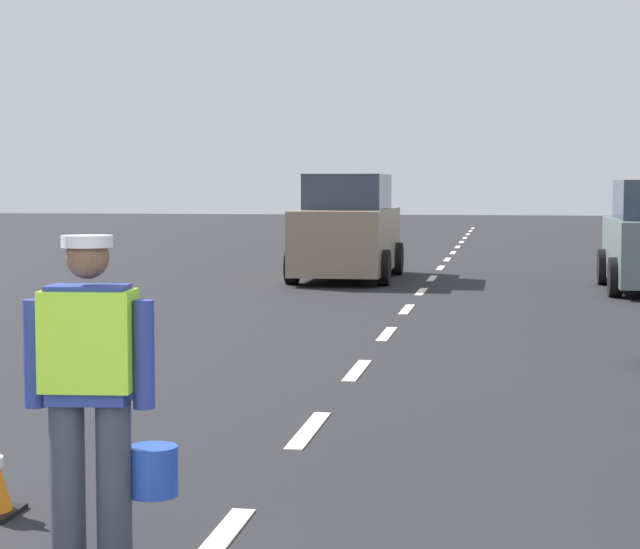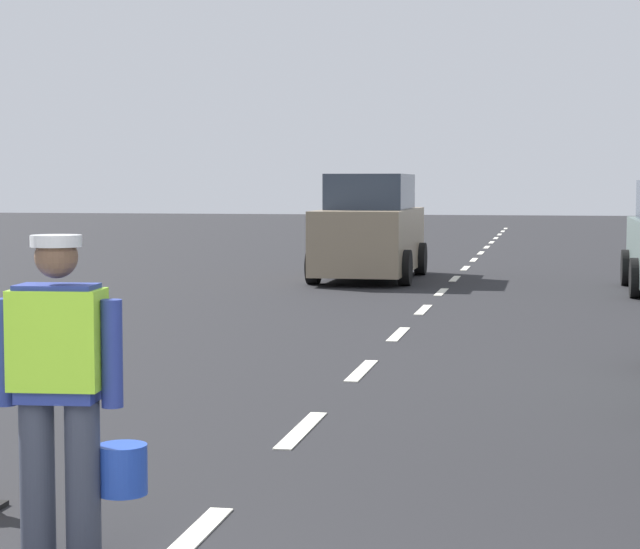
{
  "view_description": "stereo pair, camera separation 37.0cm",
  "coord_description": "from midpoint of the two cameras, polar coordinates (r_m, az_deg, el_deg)",
  "views": [
    {
      "loc": [
        1.53,
        -3.34,
        1.93
      ],
      "look_at": [
        -0.17,
        7.32,
        1.1
      ],
      "focal_mm": 66.82,
      "sensor_mm": 36.0,
      "label": 1
    },
    {
      "loc": [
        1.89,
        -3.28,
        1.93
      ],
      "look_at": [
        -0.17,
        7.32,
        1.1
      ],
      "focal_mm": 66.82,
      "sensor_mm": 36.0,
      "label": 2
    }
  ],
  "objects": [
    {
      "name": "car_oncoming_second",
      "position": [
        23.89,
        0.88,
        2.12
      ],
      "size": [
        1.98,
        4.36,
        2.11
      ],
      "color": "gray",
      "rests_on": "ground"
    },
    {
      "name": "lane_center_line",
      "position": [
        28.63,
        5.6,
        0.53
      ],
      "size": [
        0.14,
        46.4,
        0.01
      ],
      "color": "silver",
      "rests_on": "ground"
    },
    {
      "name": "road_worker",
      "position": [
        6.18,
        -12.46,
        -5.01
      ],
      "size": [
        0.75,
        0.42,
        1.67
      ],
      "color": "#383D4C",
      "rests_on": "ground"
    },
    {
      "name": "ground_plane",
      "position": [
        24.45,
        5.0,
        -0.14
      ],
      "size": [
        96.0,
        96.0,
        0.0
      ],
      "primitive_type": "plane",
      "color": "black"
    }
  ]
}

